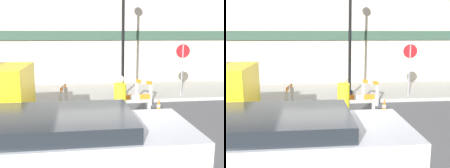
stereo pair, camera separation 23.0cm
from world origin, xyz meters
The scene contains 14 objects.
ground_plane centered at (0.00, 0.00, 0.00)m, with size 60.00×60.00×0.00m, color #4C4C4F.
sidewalk_slab centered at (0.00, 6.45, 0.07)m, with size 18.00×3.90×0.15m.
storefront_facade centered at (0.00, 8.47, 2.75)m, with size 18.00×0.22×5.50m.
streetlamp_post centered at (1.28, 5.30, 3.77)m, with size 0.44×0.44×5.67m.
stop_sign centered at (3.87, 4.93, 1.69)m, with size 0.60×0.10×2.30m.
barricade_0 centered at (-1.25, 3.57, 0.56)m, with size 0.27×0.96×1.01m.
barricade_1 centered at (0.97, 1.39, 0.61)m, with size 0.95×0.14×1.11m.
barricade_2 centered at (2.01, 4.35, 0.54)m, with size 0.61×0.69×1.01m.
traffic_cone_0 centered at (0.83, 4.40, 0.23)m, with size 0.30×0.30×0.48m.
traffic_cone_1 centered at (2.12, 2.62, 0.32)m, with size 0.30×0.30×0.67m.
traffic_cone_2 centered at (-0.13, 1.73, 0.34)m, with size 0.30×0.30×0.71m.
traffic_cone_3 centered at (-0.64, 2.37, 0.36)m, with size 0.30×0.30×0.73m.
person_worker centered at (0.43, 0.76, 0.98)m, with size 0.35×0.35×1.81m.
parked_car_1 centered at (-1.05, -1.93, 0.93)m, with size 4.52×1.94×1.63m.
Camera 1 is at (-0.67, -6.05, 2.90)m, focal length 42.00 mm.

